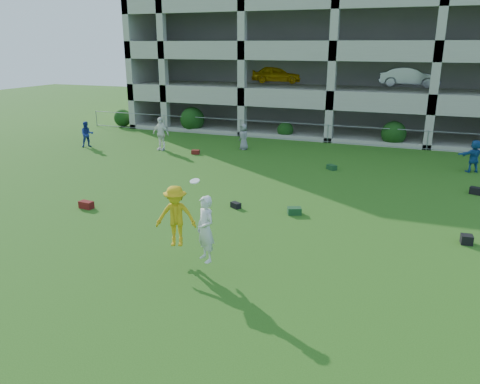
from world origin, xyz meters
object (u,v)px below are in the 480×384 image
at_px(bystander_d, 474,156).
at_px(parking_garage, 353,45).
at_px(bystander_c, 244,137).
at_px(bystander_a, 87,134).
at_px(crate_d, 467,239).
at_px(frisbee_contest, 183,219).
at_px(bystander_b, 161,134).

xyz_separation_m(bystander_d, parking_garage, (-8.14, 13.29, 5.20)).
bearing_deg(bystander_d, bystander_c, -28.73).
distance_m(bystander_a, crate_d, 22.28).
distance_m(bystander_a, parking_garage, 21.14).
distance_m(bystander_c, frisbee_contest, 15.64).
height_order(bystander_a, crate_d, bystander_a).
height_order(bystander_c, parking_garage, parking_garage).
bearing_deg(parking_garage, bystander_b, -121.75).
bearing_deg(crate_d, bystander_c, 137.60).
bearing_deg(bystander_b, crate_d, -20.47).
relative_size(bystander_a, bystander_c, 1.02).
distance_m(bystander_b, parking_garage, 17.69).
distance_m(bystander_a, frisbee_contest, 18.03).
bearing_deg(bystander_c, crate_d, -2.86).
xyz_separation_m(bystander_b, frisbee_contest, (8.48, -13.19, 0.40)).
bearing_deg(bystander_d, crate_d, 59.81).
distance_m(bystander_a, bystander_d, 21.84).
xyz_separation_m(bystander_b, parking_garage, (8.93, 14.43, 5.03)).
relative_size(bystander_d, frisbee_contest, 0.70).
xyz_separation_m(bystander_a, frisbee_contest, (13.16, -12.31, 0.60)).
bearing_deg(parking_garage, bystander_a, -131.65).
bearing_deg(bystander_a, frisbee_contest, -89.76).
bearing_deg(crate_d, bystander_a, 159.55).
distance_m(bystander_c, bystander_d, 12.51).
bearing_deg(frisbee_contest, bystander_b, 122.72).
bearing_deg(frisbee_contest, bystander_c, 104.46).
distance_m(bystander_d, parking_garage, 16.43).
relative_size(frisbee_contest, parking_garage, 0.08).
height_order(bystander_a, bystander_c, bystander_a).
xyz_separation_m(bystander_a, bystander_b, (4.69, 0.88, 0.20)).
distance_m(crate_d, frisbee_contest, 9.02).
xyz_separation_m(bystander_c, parking_garage, (4.35, 12.49, 5.24)).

